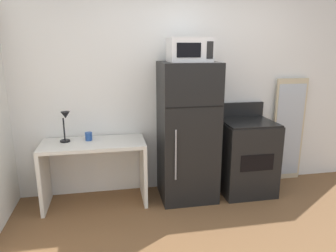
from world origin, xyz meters
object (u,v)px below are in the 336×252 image
Objects in this scene: coffee_mug at (89,136)px; microwave at (189,50)px; desk_lamp at (65,121)px; refrigerator at (188,132)px; leaning_mirror at (288,130)px; desk at (94,161)px; oven_range at (246,156)px.

coffee_mug is 1.51m from microwave.
desk_lamp is 1.60m from microwave.
refrigerator is at bearing 90.33° from microwave.
leaning_mirror reaches higher than desk_lamp.
leaning_mirror is (1.47, 0.28, -1.07)m from microwave.
desk is 2.54× the size of microwave.
refrigerator is 0.95m from microwave.
microwave is at bearing -2.80° from desk.
coffee_mug is at bearing -176.99° from leaning_mirror.
desk_lamp is 0.22× the size of refrigerator.
refrigerator is at bearing -3.97° from desk_lamp.
refrigerator is (1.10, -0.03, 0.29)m from desk.
microwave is at bearing -4.84° from desk_lamp.
desk_lamp is (-0.29, 0.06, 0.47)m from desk.
leaning_mirror is at bearing 3.01° from coffee_mug.
refrigerator is 1.50m from leaning_mirror.
desk is at bearing -59.20° from coffee_mug.
coffee_mug is at bearing 4.82° from desk_lamp.
desk_lamp is 2.88m from leaning_mirror.
refrigerator reaches higher than desk_lamp.
refrigerator is 1.17× the size of leaning_mirror.
desk_lamp is 0.77× the size of microwave.
oven_range is at bearing -3.53° from coffee_mug.
refrigerator is at bearing -1.70° from desk.
desk_lamp is 1.40m from refrigerator.
refrigerator is 3.56× the size of microwave.
coffee_mug is 0.06× the size of refrigerator.
coffee_mug is 1.15m from refrigerator.
oven_range is at bearing -1.02° from desk.
microwave reaches higher than coffee_mug.
desk_lamp is at bearing 167.69° from desk.
refrigerator reaches higher than oven_range.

